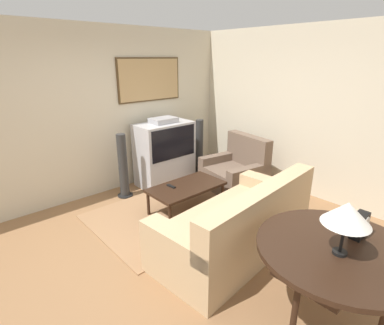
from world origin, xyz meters
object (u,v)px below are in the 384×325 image
object	(u,v)px
speaker_tower_right	(199,148)
couch	(238,227)
mantel_clock	(360,225)
speaker_tower_left	(123,168)
console_table	(336,254)
coffee_table	(186,188)
armchair	(235,172)
tv	(165,153)
table_lamp	(347,214)

from	to	relation	value
speaker_tower_right	couch	bearing A→B (deg)	-123.22
mantel_clock	speaker_tower_right	bearing A→B (deg)	67.79
speaker_tower_left	speaker_tower_right	size ratio (longest dim) A/B	1.00
console_table	coffee_table	bearing A→B (deg)	79.73
couch	armchair	xyz separation A→B (m)	(1.39, 1.22, -0.03)
couch	armchair	world-z (taller)	armchair
console_table	couch	bearing A→B (deg)	79.02
tv	speaker_tower_left	distance (m)	0.86
speaker_tower_left	speaker_tower_right	xyz separation A→B (m)	(1.70, 0.00, 0.00)
coffee_table	console_table	xyz separation A→B (m)	(-0.43, -2.36, 0.34)
tv	couch	size ratio (longest dim) A/B	0.58
speaker_tower_left	speaker_tower_right	world-z (taller)	same
coffee_table	console_table	world-z (taller)	console_table
couch	armchair	distance (m)	1.85
tv	speaker_tower_right	size ratio (longest dim) A/B	1.14
table_lamp	speaker_tower_right	world-z (taller)	table_lamp
tv	couch	xyz separation A→B (m)	(-0.61, -2.23, -0.26)
console_table	mantel_clock	world-z (taller)	mantel_clock
tv	mantel_clock	xyz separation A→B (m)	(-0.57, -3.48, 0.31)
couch	table_lamp	size ratio (longest dim) A/B	4.79
armchair	coffee_table	xyz separation A→B (m)	(-1.20, -0.07, 0.08)
mantel_clock	speaker_tower_right	xyz separation A→B (m)	(1.42, 3.48, -0.38)
table_lamp	mantel_clock	size ratio (longest dim) A/B	1.98
mantel_clock	coffee_table	bearing A→B (deg)	86.35
tv	table_lamp	world-z (taller)	same
coffee_table	speaker_tower_left	distance (m)	1.17
couch	speaker_tower_right	size ratio (longest dim) A/B	1.98
speaker_tower_left	couch	bearing A→B (deg)	-83.72
console_table	tv	bearing A→B (deg)	76.26
mantel_clock	table_lamp	bearing A→B (deg)	179.81
console_table	speaker_tower_right	distance (m)	3.83
coffee_table	couch	bearing A→B (deg)	-99.52
tv	coffee_table	distance (m)	1.18
tv	speaker_tower_right	xyz separation A→B (m)	(0.85, -0.01, -0.07)
tv	coffee_table	world-z (taller)	tv
mantel_clock	tv	bearing A→B (deg)	80.75
armchair	speaker_tower_right	world-z (taller)	speaker_tower_right
console_table	speaker_tower_left	bearing A→B (deg)	90.19
table_lamp	speaker_tower_right	bearing A→B (deg)	63.10
mantel_clock	speaker_tower_left	distance (m)	3.51
console_table	speaker_tower_right	xyz separation A→B (m)	(1.69, 3.43, -0.21)
table_lamp	speaker_tower_left	bearing A→B (deg)	89.03
armchair	coffee_table	bearing A→B (deg)	-77.85
coffee_table	table_lamp	bearing A→B (deg)	-101.71
coffee_table	speaker_tower_left	bearing A→B (deg)	112.13
console_table	mantel_clock	distance (m)	0.33
tv	console_table	bearing A→B (deg)	-103.74
armchair	coffee_table	size ratio (longest dim) A/B	0.96
armchair	speaker_tower_left	distance (m)	1.93
table_lamp	mantel_clock	world-z (taller)	table_lamp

